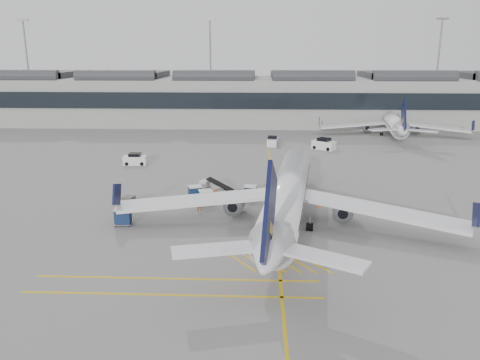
{
  "coord_description": "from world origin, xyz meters",
  "views": [
    {
      "loc": [
        8.26,
        -42.5,
        16.86
      ],
      "look_at": [
        6.31,
        4.45,
        4.0
      ],
      "focal_mm": 35.0,
      "sensor_mm": 36.0,
      "label": 1
    }
  ],
  "objects_px": {
    "airliner_main": "(287,195)",
    "ramp_agent_a": "(216,197)",
    "belt_loader": "(213,189)",
    "pushback_tug": "(129,202)",
    "baggage_cart_a": "(250,192)",
    "ramp_agent_b": "(198,204)"
  },
  "relations": [
    {
      "from": "ramp_agent_b",
      "to": "pushback_tug",
      "type": "distance_m",
      "value": 7.98
    },
    {
      "from": "belt_loader",
      "to": "baggage_cart_a",
      "type": "relative_size",
      "value": 3.01
    },
    {
      "from": "ramp_agent_a",
      "to": "pushback_tug",
      "type": "distance_m",
      "value": 9.74
    },
    {
      "from": "ramp_agent_a",
      "to": "ramp_agent_b",
      "type": "height_order",
      "value": "ramp_agent_a"
    },
    {
      "from": "belt_loader",
      "to": "baggage_cart_a",
      "type": "distance_m",
      "value": 5.13
    },
    {
      "from": "ramp_agent_a",
      "to": "ramp_agent_b",
      "type": "xyz_separation_m",
      "value": [
        -1.76,
        -1.93,
        -0.19
      ]
    },
    {
      "from": "ramp_agent_a",
      "to": "ramp_agent_b",
      "type": "relative_size",
      "value": 1.25
    },
    {
      "from": "baggage_cart_a",
      "to": "ramp_agent_a",
      "type": "xyz_separation_m",
      "value": [
        -3.88,
        -2.53,
        0.1
      ]
    },
    {
      "from": "ramp_agent_a",
      "to": "pushback_tug",
      "type": "height_order",
      "value": "ramp_agent_a"
    },
    {
      "from": "baggage_cart_a",
      "to": "ramp_agent_b",
      "type": "distance_m",
      "value": 7.19
    },
    {
      "from": "belt_loader",
      "to": "ramp_agent_a",
      "type": "xyz_separation_m",
      "value": [
        0.82,
        -4.58,
        0.4
      ]
    },
    {
      "from": "belt_loader",
      "to": "baggage_cart_a",
      "type": "xyz_separation_m",
      "value": [
        4.7,
        -2.05,
        0.3
      ]
    },
    {
      "from": "belt_loader",
      "to": "pushback_tug",
      "type": "xyz_separation_m",
      "value": [
        -8.86,
        -5.61,
        -0.01
      ]
    },
    {
      "from": "airliner_main",
      "to": "ramp_agent_a",
      "type": "xyz_separation_m",
      "value": [
        -7.77,
        5.29,
        -1.98
      ]
    },
    {
      "from": "belt_loader",
      "to": "ramp_agent_b",
      "type": "xyz_separation_m",
      "value": [
        -0.93,
        -6.51,
        0.21
      ]
    },
    {
      "from": "baggage_cart_a",
      "to": "ramp_agent_b",
      "type": "height_order",
      "value": "baggage_cart_a"
    },
    {
      "from": "pushback_tug",
      "to": "belt_loader",
      "type": "bearing_deg",
      "value": 49.36
    },
    {
      "from": "airliner_main",
      "to": "belt_loader",
      "type": "xyz_separation_m",
      "value": [
        -8.59,
        9.87,
        -2.38
      ]
    },
    {
      "from": "ramp_agent_a",
      "to": "baggage_cart_a",
      "type": "bearing_deg",
      "value": 14.26
    },
    {
      "from": "airliner_main",
      "to": "pushback_tug",
      "type": "distance_m",
      "value": 18.12
    },
    {
      "from": "ramp_agent_b",
      "to": "pushback_tug",
      "type": "height_order",
      "value": "ramp_agent_b"
    },
    {
      "from": "belt_loader",
      "to": "baggage_cart_a",
      "type": "height_order",
      "value": "belt_loader"
    }
  ]
}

